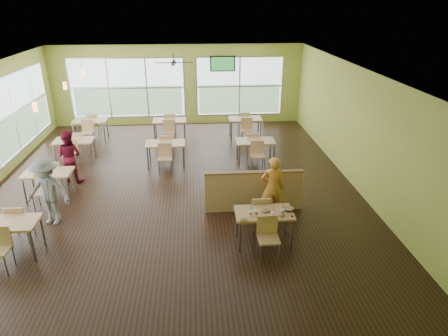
{
  "coord_description": "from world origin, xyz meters",
  "views": [
    {
      "loc": [
        0.59,
        -10.19,
        4.87
      ],
      "look_at": [
        1.3,
        -1.12,
        0.97
      ],
      "focal_mm": 32.0,
      "sensor_mm": 36.0,
      "label": 1
    }
  ],
  "objects_px": {
    "food_basket": "(288,209)",
    "half_wall_divider": "(254,191)",
    "main_table": "(264,217)",
    "man_plaid": "(273,187)"
  },
  "relations": [
    {
      "from": "half_wall_divider",
      "to": "food_basket",
      "type": "bearing_deg",
      "value": -69.85
    },
    {
      "from": "main_table",
      "to": "man_plaid",
      "type": "relative_size",
      "value": 1.0
    },
    {
      "from": "main_table",
      "to": "food_basket",
      "type": "distance_m",
      "value": 0.54
    },
    {
      "from": "food_basket",
      "to": "half_wall_divider",
      "type": "bearing_deg",
      "value": 110.15
    },
    {
      "from": "main_table",
      "to": "man_plaid",
      "type": "xyz_separation_m",
      "value": [
        0.39,
        1.14,
        0.13
      ]
    },
    {
      "from": "main_table",
      "to": "man_plaid",
      "type": "distance_m",
      "value": 1.21
    },
    {
      "from": "main_table",
      "to": "food_basket",
      "type": "xyz_separation_m",
      "value": [
        0.52,
        0.04,
        0.15
      ]
    },
    {
      "from": "food_basket",
      "to": "main_table",
      "type": "bearing_deg",
      "value": -175.71
    },
    {
      "from": "half_wall_divider",
      "to": "food_basket",
      "type": "distance_m",
      "value": 1.52
    },
    {
      "from": "man_plaid",
      "to": "food_basket",
      "type": "relative_size",
      "value": 6.65
    }
  ]
}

